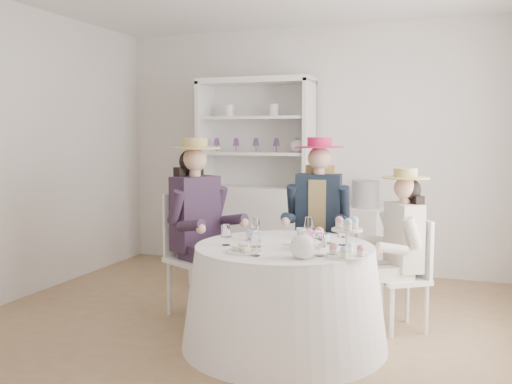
% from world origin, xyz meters
% --- Properties ---
extents(ground, '(4.50, 4.50, 0.00)m').
position_xyz_m(ground, '(0.00, 0.00, 0.00)').
color(ground, olive).
rests_on(ground, ground).
extents(wall_back, '(4.50, 0.00, 4.50)m').
position_xyz_m(wall_back, '(0.00, 2.00, 1.35)').
color(wall_back, silver).
rests_on(wall_back, ground).
extents(wall_front, '(4.50, 0.00, 4.50)m').
position_xyz_m(wall_front, '(0.00, -2.00, 1.35)').
color(wall_front, silver).
rests_on(wall_front, ground).
extents(wall_left, '(0.00, 4.50, 4.50)m').
position_xyz_m(wall_left, '(-2.25, 0.00, 1.35)').
color(wall_left, silver).
rests_on(wall_left, ground).
extents(tea_table, '(1.47, 1.47, 0.73)m').
position_xyz_m(tea_table, '(0.40, -0.40, 0.36)').
color(tea_table, white).
rests_on(tea_table, ground).
extents(hutch, '(1.37, 0.77, 2.12)m').
position_xyz_m(hutch, '(-0.57, 1.70, 0.75)').
color(hutch, silver).
rests_on(hutch, ground).
extents(side_table, '(0.61, 0.61, 0.75)m').
position_xyz_m(side_table, '(0.63, 1.72, 0.38)').
color(side_table, silver).
rests_on(side_table, ground).
extents(hatbox, '(0.33, 0.33, 0.28)m').
position_xyz_m(hatbox, '(0.63, 1.72, 0.90)').
color(hatbox, black).
rests_on(hatbox, side_table).
extents(guest_left, '(0.63, 0.57, 1.49)m').
position_xyz_m(guest_left, '(-0.48, -0.01, 0.84)').
color(guest_left, silver).
rests_on(guest_left, ground).
extents(guest_mid, '(0.55, 0.57, 1.49)m').
position_xyz_m(guest_mid, '(0.41, 0.56, 0.84)').
color(guest_mid, silver).
rests_on(guest_mid, ground).
extents(guest_right, '(0.54, 0.51, 1.26)m').
position_xyz_m(guest_right, '(1.15, 0.20, 0.71)').
color(guest_right, silver).
rests_on(guest_right, ground).
extents(spare_chair, '(0.38, 0.38, 0.87)m').
position_xyz_m(spare_chair, '(-0.85, 0.96, 0.47)').
color(spare_chair, silver).
rests_on(spare_chair, ground).
extents(teacup_a, '(0.12, 0.12, 0.07)m').
position_xyz_m(teacup_a, '(0.12, -0.31, 0.77)').
color(teacup_a, white).
rests_on(teacup_a, tea_table).
extents(teacup_b, '(0.10, 0.10, 0.07)m').
position_xyz_m(teacup_b, '(0.44, -0.11, 0.77)').
color(teacup_b, white).
rests_on(teacup_b, tea_table).
extents(teacup_c, '(0.10, 0.10, 0.07)m').
position_xyz_m(teacup_c, '(0.66, -0.31, 0.77)').
color(teacup_c, white).
rests_on(teacup_c, tea_table).
extents(flower_bowl, '(0.24, 0.24, 0.05)m').
position_xyz_m(flower_bowl, '(0.59, -0.49, 0.76)').
color(flower_bowl, white).
rests_on(flower_bowl, tea_table).
extents(flower_arrangement, '(0.19, 0.18, 0.07)m').
position_xyz_m(flower_arrangement, '(0.61, -0.46, 0.82)').
color(flower_arrangement, '#D269A4').
rests_on(flower_arrangement, tea_table).
extents(table_teapot, '(0.24, 0.17, 0.18)m').
position_xyz_m(table_teapot, '(0.64, -0.78, 0.81)').
color(table_teapot, white).
rests_on(table_teapot, tea_table).
extents(sandwich_plate, '(0.25, 0.25, 0.05)m').
position_xyz_m(sandwich_plate, '(0.21, -0.73, 0.74)').
color(sandwich_plate, white).
rests_on(sandwich_plate, tea_table).
extents(cupcake_stand, '(0.27, 0.27, 0.25)m').
position_xyz_m(cupcake_stand, '(0.89, -0.64, 0.82)').
color(cupcake_stand, white).
rests_on(cupcake_stand, tea_table).
extents(stemware_set, '(0.86, 0.89, 0.15)m').
position_xyz_m(stemware_set, '(0.40, -0.40, 0.81)').
color(stemware_set, white).
rests_on(stemware_set, tea_table).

